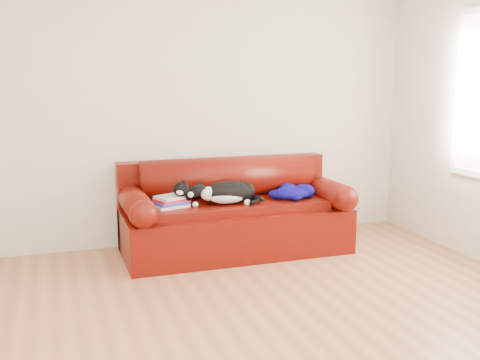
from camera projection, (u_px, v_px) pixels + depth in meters
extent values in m
plane|color=#9A5E3D|center=(270.00, 317.00, 3.91)|extent=(4.50, 4.50, 0.00)
cube|color=beige|center=(196.00, 112.00, 5.53)|extent=(4.50, 0.02, 2.60)
cube|color=#360802|center=(235.00, 230.00, 5.34)|extent=(2.10, 0.90, 0.42)
cube|color=#360802|center=(237.00, 206.00, 5.25)|extent=(1.66, 0.62, 0.10)
cylinder|color=black|center=(143.00, 270.00, 4.77)|extent=(0.06, 0.06, 0.05)
cylinder|color=black|center=(338.00, 249.00, 5.36)|extent=(0.06, 0.06, 0.05)
cylinder|color=black|center=(132.00, 248.00, 5.38)|extent=(0.06, 0.06, 0.05)
cylinder|color=black|center=(308.00, 231.00, 5.97)|extent=(0.06, 0.06, 0.05)
cube|color=#360802|center=(224.00, 200.00, 5.63)|extent=(2.10, 0.18, 0.85)
cylinder|color=#360802|center=(227.00, 177.00, 5.49)|extent=(1.70, 0.40, 0.40)
cylinder|color=#360802|center=(136.00, 203.00, 4.98)|extent=(0.24, 0.88, 0.24)
sphere|color=#360802|center=(144.00, 214.00, 4.57)|extent=(0.24, 0.24, 0.24)
cylinder|color=#360802|center=(324.00, 190.00, 5.57)|extent=(0.24, 0.88, 0.24)
sphere|color=#360802|center=(346.00, 199.00, 5.16)|extent=(0.24, 0.24, 0.24)
cube|color=silver|center=(171.00, 205.00, 5.02)|extent=(0.34, 0.29, 0.02)
cube|color=white|center=(171.00, 205.00, 5.02)|extent=(0.32, 0.28, 0.02)
cube|color=#203AB2|center=(171.00, 203.00, 5.01)|extent=(0.34, 0.29, 0.02)
cube|color=white|center=(171.00, 203.00, 5.01)|extent=(0.32, 0.28, 0.02)
cube|color=red|center=(171.00, 200.00, 5.01)|extent=(0.33, 0.29, 0.02)
cube|color=white|center=(171.00, 200.00, 5.01)|extent=(0.32, 0.28, 0.02)
cube|color=#B8BABE|center=(171.00, 197.00, 5.00)|extent=(0.33, 0.29, 0.02)
cube|color=white|center=(171.00, 197.00, 5.00)|extent=(0.31, 0.28, 0.02)
ellipsoid|color=black|center=(228.00, 192.00, 5.14)|extent=(0.51, 0.28, 0.21)
ellipsoid|color=silver|center=(228.00, 198.00, 5.08)|extent=(0.35, 0.17, 0.13)
ellipsoid|color=silver|center=(208.00, 194.00, 5.05)|extent=(0.14, 0.13, 0.13)
ellipsoid|color=black|center=(244.00, 193.00, 5.19)|extent=(0.21, 0.21, 0.18)
ellipsoid|color=black|center=(193.00, 187.00, 5.03)|extent=(0.15, 0.14, 0.13)
ellipsoid|color=silver|center=(192.00, 190.00, 4.99)|extent=(0.07, 0.06, 0.05)
sphere|color=#BF7272|center=(190.00, 190.00, 4.97)|extent=(0.02, 0.02, 0.02)
cone|color=black|center=(196.00, 181.00, 4.99)|extent=(0.06, 0.05, 0.06)
cone|color=black|center=(194.00, 180.00, 5.05)|extent=(0.06, 0.05, 0.06)
cylinder|color=black|center=(256.00, 198.00, 5.21)|extent=(0.11, 0.18, 0.05)
sphere|color=silver|center=(204.00, 204.00, 5.03)|extent=(0.05, 0.05, 0.05)
sphere|color=silver|center=(247.00, 202.00, 5.08)|extent=(0.05, 0.05, 0.05)
ellipsoid|color=#06024F|center=(292.00, 192.00, 5.35)|extent=(0.43, 0.41, 0.12)
ellipsoid|color=#06024F|center=(304.00, 191.00, 5.38)|extent=(0.26, 0.24, 0.13)
ellipsoid|color=#06024F|center=(280.00, 194.00, 5.35)|extent=(0.27, 0.30, 0.09)
ellipsoid|color=#06024F|center=(287.00, 189.00, 5.45)|extent=(0.22, 0.19, 0.13)
ellipsoid|color=#06024F|center=(295.00, 196.00, 5.26)|extent=(0.17, 0.18, 0.09)
ellipsoid|color=silver|center=(301.00, 191.00, 5.33)|extent=(0.17, 0.10, 0.04)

